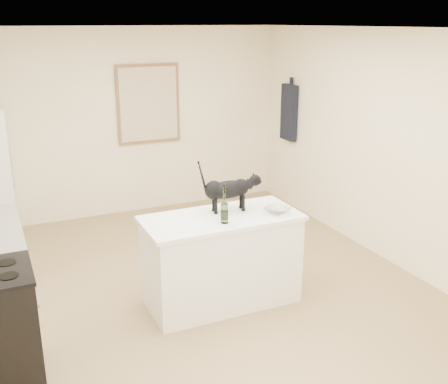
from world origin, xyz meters
TOP-DOWN VIEW (x-y plane):
  - floor at (0.00, 0.00)m, footprint 5.50×5.50m
  - ceiling at (0.00, 0.00)m, footprint 5.50×5.50m
  - wall_back at (0.00, 2.75)m, footprint 4.50×0.00m
  - wall_front at (0.00, -2.75)m, footprint 4.50×0.00m
  - wall_right at (2.25, 0.00)m, footprint 0.00×5.50m
  - island_base at (0.10, -0.20)m, footprint 1.44×0.67m
  - island_top at (0.10, -0.20)m, footprint 1.50×0.70m
  - artwork_frame at (0.30, 2.72)m, footprint 0.90×0.03m
  - artwork_canvas at (0.30, 2.70)m, footprint 0.82×0.00m
  - hanging_garment at (2.19, 2.05)m, footprint 0.08×0.34m
  - black_cat at (0.22, -0.09)m, footprint 0.57×0.24m
  - wine_bottle at (0.06, -0.37)m, footprint 0.09×0.09m
  - glass_bowl at (0.62, -0.35)m, footprint 0.31×0.31m
  - fridge_paper at (-1.60, 2.35)m, footprint 0.05×0.15m

SIDE VIEW (x-z plane):
  - floor at x=0.00m, z-range 0.00..0.00m
  - island_base at x=0.10m, z-range 0.00..0.86m
  - island_top at x=0.10m, z-range 0.86..0.90m
  - glass_bowl at x=0.62m, z-range 0.90..0.96m
  - wine_bottle at x=0.06m, z-range 0.90..1.22m
  - black_cat at x=0.22m, z-range 0.90..1.29m
  - fridge_paper at x=-1.60m, z-range 1.15..1.35m
  - wall_back at x=0.00m, z-range -0.95..3.55m
  - wall_front at x=0.00m, z-range -0.95..3.55m
  - wall_right at x=2.25m, z-range -1.45..4.05m
  - hanging_garment at x=2.19m, z-range 1.00..1.80m
  - artwork_frame at x=0.30m, z-range 1.00..2.10m
  - artwork_canvas at x=0.30m, z-range 1.04..2.06m
  - ceiling at x=0.00m, z-range 2.60..2.60m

